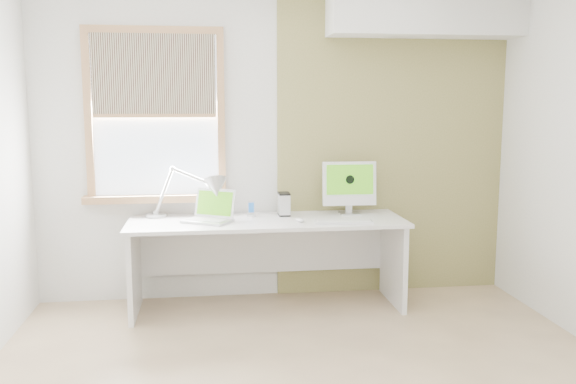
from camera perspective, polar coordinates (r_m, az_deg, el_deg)
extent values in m
cube|color=silver|center=(5.19, -1.03, 4.42)|extent=(4.00, 0.02, 2.60)
cube|color=silver|center=(1.77, 12.08, -3.66)|extent=(4.00, 0.02, 2.60)
cube|color=olive|center=(5.38, 9.67, 4.44)|extent=(2.00, 0.02, 2.60)
cube|color=white|center=(5.32, 12.68, 16.20)|extent=(1.60, 0.40, 0.42)
cube|color=#A4754B|center=(5.19, -18.13, 6.77)|extent=(0.06, 0.06, 1.42)
cube|color=#A4754B|center=(5.11, -6.27, 7.12)|extent=(0.06, 0.06, 1.42)
cube|color=#A4754B|center=(5.15, -12.50, 14.56)|extent=(1.00, 0.06, 0.06)
cube|color=#A4754B|center=(5.16, -12.04, -0.59)|extent=(1.20, 0.14, 0.06)
cube|color=#D1E2F9|center=(5.14, -12.24, 6.98)|extent=(1.00, 0.01, 1.30)
cube|color=beige|center=(5.10, -12.39, 10.62)|extent=(0.98, 0.02, 0.65)
cube|color=#A4754B|center=(5.10, -12.28, 6.97)|extent=(0.98, 0.03, 0.03)
cube|color=silver|center=(4.88, -1.96, -2.77)|extent=(2.20, 0.70, 0.03)
cube|color=silver|center=(4.98, -14.15, -7.13)|extent=(0.04, 0.64, 0.70)
cube|color=silver|center=(5.17, 9.80, -6.41)|extent=(0.04, 0.64, 0.70)
cube|color=silver|center=(5.25, -2.29, -4.94)|extent=(2.08, 0.02, 0.48)
cylinder|color=silver|center=(5.11, -12.21, -2.13)|extent=(0.21, 0.21, 0.02)
sphere|color=silver|center=(5.11, -12.22, -1.93)|extent=(0.06, 0.06, 0.05)
cylinder|color=silver|center=(5.06, -11.48, 0.09)|extent=(0.17, 0.06, 0.37)
sphere|color=silver|center=(5.02, -10.73, 2.14)|extent=(0.05, 0.05, 0.05)
cylinder|color=silver|center=(4.97, -8.92, 1.42)|extent=(0.33, 0.14, 0.15)
sphere|color=silver|center=(4.92, -7.08, 0.69)|extent=(0.05, 0.05, 0.04)
cone|color=silver|center=(4.92, -6.72, 0.33)|extent=(0.24, 0.28, 0.23)
cube|color=silver|center=(4.82, -7.52, -2.69)|extent=(0.43, 0.39, 0.02)
cube|color=#B2B5B7|center=(4.82, -7.52, -2.56)|extent=(0.33, 0.28, 0.00)
cube|color=silver|center=(4.90, -6.82, -1.03)|extent=(0.34, 0.24, 0.23)
cube|color=#418D12|center=(4.90, -6.86, -1.04)|extent=(0.29, 0.20, 0.19)
cylinder|color=silver|center=(5.02, -3.45, -2.18)|extent=(0.08, 0.08, 0.02)
cube|color=silver|center=(5.01, -3.46, -1.45)|extent=(0.06, 0.02, 0.11)
cube|color=#194C99|center=(5.00, -3.45, -1.46)|extent=(0.04, 0.01, 0.08)
cube|color=silver|center=(5.04, -0.39, -1.14)|extent=(0.09, 0.15, 0.19)
cube|color=black|center=(5.03, -0.39, -0.14)|extent=(0.09, 0.15, 0.01)
cube|color=black|center=(5.06, -0.38, -2.12)|extent=(0.09, 0.15, 0.01)
cube|color=silver|center=(5.14, 5.74, -2.00)|extent=(0.17, 0.15, 0.01)
cube|color=silver|center=(5.16, 5.69, -1.11)|extent=(0.06, 0.02, 0.15)
cube|color=white|center=(5.12, 5.74, 0.79)|extent=(0.45, 0.09, 0.37)
cube|color=#418D12|center=(5.09, 5.81, 1.16)|extent=(0.39, 0.03, 0.25)
cylinder|color=black|center=(5.09, 5.81, 1.16)|extent=(0.07, 0.01, 0.07)
cube|color=white|center=(4.76, 5.23, -2.81)|extent=(0.46, 0.17, 0.02)
cube|color=white|center=(4.76, 5.23, -2.70)|extent=(0.42, 0.14, 0.00)
ellipsoid|color=white|center=(4.79, 1.12, -2.62)|extent=(0.09, 0.11, 0.03)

